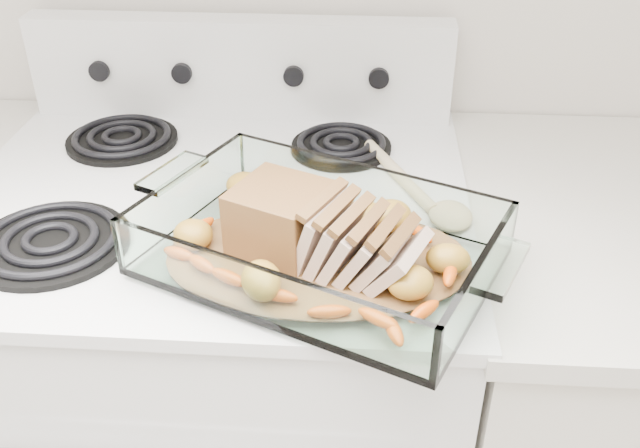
# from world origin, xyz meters

# --- Properties ---
(electric_range) EXTENTS (0.78, 0.70, 1.12)m
(electric_range) POSITION_xyz_m (0.00, 1.66, 0.48)
(electric_range) COLOR white
(electric_range) RESTS_ON ground
(counter_right) EXTENTS (0.58, 0.68, 0.93)m
(counter_right) POSITION_xyz_m (0.67, 1.66, 0.47)
(counter_right) COLOR silver
(counter_right) RESTS_ON ground
(baking_dish) EXTENTS (0.42, 0.28, 0.08)m
(baking_dish) POSITION_xyz_m (0.18, 1.47, 0.97)
(baking_dish) COLOR white
(baking_dish) RESTS_ON electric_range
(pork_roast) EXTENTS (0.25, 0.11, 0.09)m
(pork_roast) POSITION_xyz_m (0.16, 1.47, 0.99)
(pork_roast) COLOR brown
(pork_roast) RESTS_ON baking_dish
(roast_vegetables) EXTENTS (0.32, 0.17, 0.04)m
(roast_vegetables) POSITION_xyz_m (0.17, 1.50, 0.97)
(roast_vegetables) COLOR #DB4A00
(roast_vegetables) RESTS_ON baking_dish
(wooden_spoon) EXTENTS (0.16, 0.26, 0.02)m
(wooden_spoon) POSITION_xyz_m (0.33, 1.65, 0.94)
(wooden_spoon) COLOR #BCAA90
(wooden_spoon) RESTS_ON electric_range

